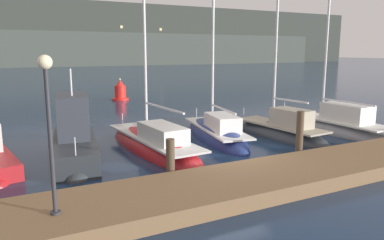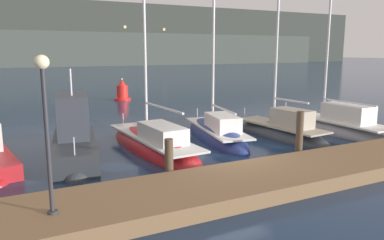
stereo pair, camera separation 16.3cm
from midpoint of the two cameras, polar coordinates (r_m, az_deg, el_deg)
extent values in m
plane|color=#192D4C|center=(14.13, 5.28, -6.76)|extent=(400.00, 400.00, 0.00)
cube|color=brown|center=(12.21, 11.47, -8.62)|extent=(23.47, 2.80, 0.45)
cylinder|color=#4C3D2D|center=(12.05, -3.70, -6.23)|extent=(0.28, 0.28, 1.43)
cylinder|color=#4C3D2D|center=(14.93, 15.76, -2.34)|extent=(0.28, 0.28, 1.93)
ellipsoid|color=#2D3338|center=(15.35, -17.62, -5.81)|extent=(2.59, 5.98, 1.33)
cube|color=#2D3338|center=(15.24, -17.71, -4.30)|extent=(2.37, 5.39, 0.84)
cube|color=#333842|center=(15.55, -18.00, 0.69)|extent=(1.54, 2.70, 1.66)
cube|color=black|center=(16.66, -18.08, 2.17)|extent=(1.06, 0.46, 0.74)
cylinder|color=silver|center=(14.93, -18.27, 5.48)|extent=(0.07, 0.07, 1.02)
cylinder|color=silver|center=(12.71, -17.73, -3.85)|extent=(0.04, 0.04, 0.60)
ellipsoid|color=red|center=(16.19, -6.24, -4.53)|extent=(2.39, 7.97, 1.52)
cube|color=silver|center=(16.05, -6.28, -2.59)|extent=(2.00, 6.69, 0.08)
cube|color=silver|center=(15.14, -4.81, -1.96)|extent=(1.29, 2.58, 0.64)
cylinder|color=silver|center=(16.25, -7.57, 14.20)|extent=(0.12, 0.12, 9.38)
cylinder|color=silver|center=(14.88, -4.72, 1.87)|extent=(0.30, 3.32, 0.09)
cylinder|color=silver|center=(19.29, -10.80, 0.25)|extent=(0.04, 0.04, 0.50)
ellipsoid|color=navy|center=(18.15, 3.40, -2.85)|extent=(2.93, 6.91, 1.69)
cube|color=silver|center=(18.03, 3.41, -1.19)|extent=(2.46, 5.80, 0.08)
cube|color=silver|center=(17.22, 4.36, -0.40)|extent=(1.43, 2.30, 0.72)
cylinder|color=silver|center=(18.19, 2.97, 13.42)|extent=(0.12, 0.12, 9.16)
cylinder|color=silver|center=(17.03, 4.50, 1.66)|extent=(0.60, 2.83, 0.09)
cylinder|color=silver|center=(20.85, 0.46, 1.12)|extent=(0.04, 0.04, 0.50)
ellipsoid|color=#2D3338|center=(18.97, 12.94, -2.51)|extent=(2.27, 6.12, 1.34)
cube|color=#A39984|center=(18.85, 13.01, -0.74)|extent=(1.91, 5.14, 0.08)
cube|color=#A39984|center=(18.28, 14.67, 0.31)|extent=(1.21, 2.00, 0.85)
cylinder|color=silver|center=(18.85, 12.38, 9.26)|extent=(0.12, 0.12, 6.52)
cylinder|color=silver|center=(18.24, 14.50, 2.89)|extent=(0.28, 2.14, 0.09)
cylinder|color=silver|center=(20.80, 7.66, 1.17)|extent=(0.04, 0.04, 0.50)
ellipsoid|color=gray|center=(21.21, 20.12, -1.53)|extent=(2.21, 7.78, 1.34)
cube|color=silver|center=(21.10, 20.23, 0.10)|extent=(1.85, 6.53, 0.08)
cube|color=silver|center=(20.44, 22.27, 1.03)|extent=(1.26, 2.51, 0.89)
cylinder|color=silver|center=(21.25, 19.79, 13.50)|extent=(0.12, 0.12, 9.81)
cylinder|color=silver|center=(20.36, 22.41, 2.51)|extent=(0.19, 3.12, 0.09)
cylinder|color=silver|center=(23.49, 13.72, 2.06)|extent=(0.04, 0.04, 0.50)
cylinder|color=red|center=(33.05, -10.97, 3.16)|extent=(1.43, 1.43, 0.16)
cylinder|color=red|center=(32.98, -11.01, 4.23)|extent=(0.96, 0.96, 1.09)
cone|color=red|center=(32.90, -11.06, 5.61)|extent=(0.67, 0.67, 0.50)
sphere|color=#F9EAB7|center=(32.88, -11.08, 6.13)|extent=(0.16, 0.16, 0.16)
cylinder|color=#2D2D33|center=(9.52, -20.55, -13.07)|extent=(0.24, 0.24, 0.06)
cylinder|color=#2D2D33|center=(9.00, -21.23, -3.22)|extent=(0.10, 0.10, 3.29)
sphere|color=#F9EAB7|center=(8.77, -22.00, 8.18)|extent=(0.32, 0.32, 0.32)
cube|color=#333833|center=(120.89, -24.41, 11.98)|extent=(240.00, 16.00, 18.58)
cube|color=#3F463F|center=(114.44, -12.59, 10.48)|extent=(144.00, 10.00, 9.41)
cube|color=#F4DB8C|center=(113.46, -20.33, 10.67)|extent=(0.80, 0.10, 0.80)
cube|color=#F4DB8C|center=(124.24, -2.31, 9.04)|extent=(0.80, 0.10, 0.80)
cube|color=#F4DB8C|center=(122.08, -4.84, 13.60)|extent=(0.80, 0.10, 0.80)
cube|color=#F4DB8C|center=(119.24, -8.13, 9.43)|extent=(0.80, 0.10, 0.80)
cube|color=#F4DB8C|center=(117.80, -10.74, 13.77)|extent=(0.80, 0.10, 0.80)
cube|color=#F4DB8C|center=(113.36, -20.63, 8.64)|extent=(0.80, 0.10, 0.80)
cube|color=#F4DB8C|center=(117.37, -10.98, 10.44)|extent=(0.80, 0.10, 0.80)
cube|color=#F4DB8C|center=(117.89, -10.12, 10.04)|extent=(0.80, 0.10, 0.80)
cube|color=#F4DB8C|center=(125.38, -1.17, 10.68)|extent=(0.80, 0.10, 0.80)
cube|color=#F4DB8C|center=(127.62, 0.83, 10.88)|extent=(0.80, 0.10, 0.80)
ellipsoid|color=#2D3338|center=(29.22, 21.73, 1.51)|extent=(2.13, 3.19, 0.56)
cube|color=brown|center=(29.19, 21.76, 1.93)|extent=(1.00, 0.87, 0.06)
camera|label=1|loc=(0.08, -90.29, -0.05)|focal=35.00mm
camera|label=2|loc=(0.08, 89.71, 0.05)|focal=35.00mm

